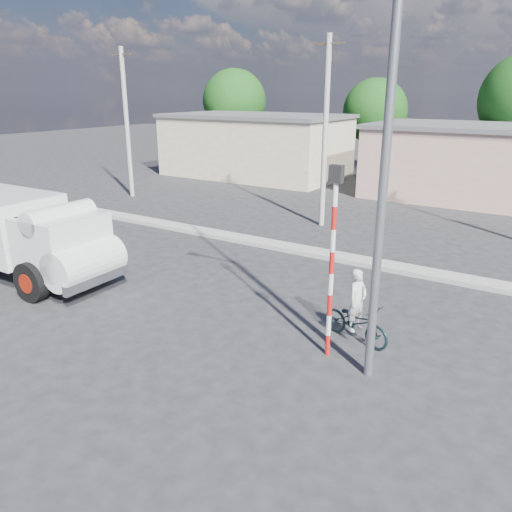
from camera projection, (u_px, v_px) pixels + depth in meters
The scene contains 10 objects.
ground_plane at pixel (179, 344), 11.99m from camera, with size 120.00×120.00×0.00m, color #252527.
median at pixel (323, 254), 18.34m from camera, with size 40.00×0.80×0.16m, color #99968E.
truck at pixel (26, 235), 15.73m from camera, with size 6.52×2.76×2.67m.
bicycle at pixel (356, 322), 12.04m from camera, with size 0.65×1.86×0.98m, color black.
cyclist at pixel (357, 312), 11.95m from camera, with size 0.56×0.37×1.54m, color silver.
traffic_pole at pixel (333, 248), 10.72m from camera, with size 0.28×0.18×4.36m.
streetlight at pixel (378, 138), 9.25m from camera, with size 2.34×0.22×9.00m.
building_row at pixel (449, 158), 28.29m from camera, with size 37.80×7.30×4.44m.
tree_row at pixel (426, 105), 34.45m from camera, with size 34.13×7.32×8.10m.
utility_poles at pixel (453, 139), 18.60m from camera, with size 35.40×0.24×8.00m.
Camera 1 is at (7.35, -7.99, 5.81)m, focal length 35.00 mm.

